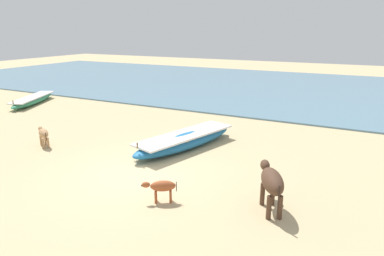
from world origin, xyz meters
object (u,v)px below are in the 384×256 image
(calf_near_tan, at_px, (43,134))
(calf_far_rust, at_px, (162,187))
(fishing_boat_0, at_px, (185,140))
(cow_adult_dark, at_px, (271,182))
(fishing_boat_2, at_px, (33,100))

(calf_near_tan, xyz_separation_m, calf_far_rust, (6.36, -1.73, -0.08))
(fishing_boat_0, height_order, cow_adult_dark, cow_adult_dark)
(calf_near_tan, bearing_deg, cow_adult_dark, -157.08)
(fishing_boat_0, xyz_separation_m, calf_near_tan, (-4.93, -2.29, 0.20))
(fishing_boat_2, distance_m, calf_near_tan, 8.70)
(fishing_boat_0, distance_m, calf_near_tan, 5.43)
(calf_near_tan, bearing_deg, fishing_boat_0, -126.48)
(calf_far_rust, bearing_deg, fishing_boat_0, -101.28)
(fishing_boat_2, height_order, calf_near_tan, calf_near_tan)
(cow_adult_dark, bearing_deg, fishing_boat_0, 24.05)
(fishing_boat_0, distance_m, calf_far_rust, 4.27)
(fishing_boat_2, bearing_deg, calf_near_tan, 29.65)
(fishing_boat_2, bearing_deg, fishing_boat_0, 52.54)
(cow_adult_dark, bearing_deg, fishing_boat_2, 41.33)
(fishing_boat_0, height_order, fishing_boat_2, fishing_boat_0)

